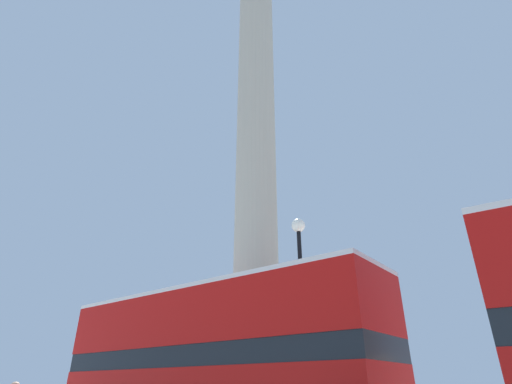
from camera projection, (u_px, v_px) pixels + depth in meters
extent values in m
cube|color=#A39E8E|center=(256.00, 369.00, 14.32)|extent=(1.98, 1.98, 0.89)
cylinder|color=#A39E8E|center=(256.00, 113.00, 19.37)|extent=(1.82, 1.82, 21.90)
cube|color=black|center=(210.00, 359.00, 11.49)|extent=(10.86, 3.48, 0.55)
cube|color=#A80F0C|center=(212.00, 321.00, 11.95)|extent=(10.86, 3.53, 1.52)
cube|color=silver|center=(213.00, 294.00, 12.31)|extent=(10.86, 3.53, 0.12)
cylinder|color=black|center=(304.00, 330.00, 12.06)|extent=(0.14, 0.14, 6.34)
sphere|color=white|center=(298.00, 225.00, 13.56)|extent=(0.46, 0.46, 0.46)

